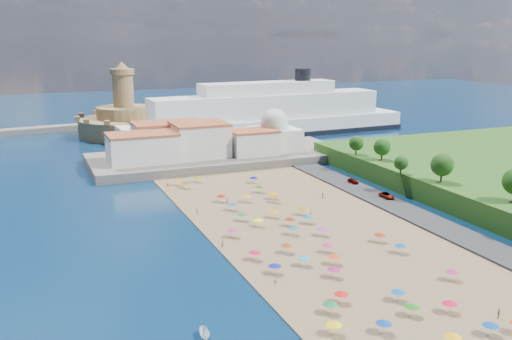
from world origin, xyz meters
name	(u,v)px	position (x,y,z in m)	size (l,w,h in m)	color
ground	(281,228)	(0.00, 0.00, 0.00)	(700.00, 700.00, 0.00)	#071938
terrace	(220,157)	(10.00, 73.00, 1.50)	(90.00, 36.00, 3.00)	#59544C
jetty	(139,145)	(-12.00, 108.00, 1.20)	(18.00, 70.00, 2.40)	#59544C
waterfront_buildings	(183,142)	(-3.05, 73.64, 7.88)	(57.00, 29.00, 11.00)	silver
domed_building	(274,134)	(30.00, 71.00, 8.97)	(16.00, 16.00, 15.00)	silver
fortress	(125,121)	(-12.00, 138.00, 6.68)	(40.00, 40.00, 32.40)	#9F824F
cruise_ship	(268,116)	(46.72, 115.26, 8.55)	(133.18, 26.54, 28.89)	black
beach_parasols	(307,239)	(-0.57, -14.03, 2.15)	(33.20, 115.03, 2.20)	gray
beachgoers	(266,228)	(-4.42, -1.30, 1.10)	(40.48, 103.29, 1.86)	tan
parked_cars	(398,200)	(36.00, 4.84, 1.37)	(2.38, 67.55, 1.38)	gray
hillside_trees	(478,177)	(47.07, -10.94, 10.20)	(12.84, 102.97, 7.92)	#382314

